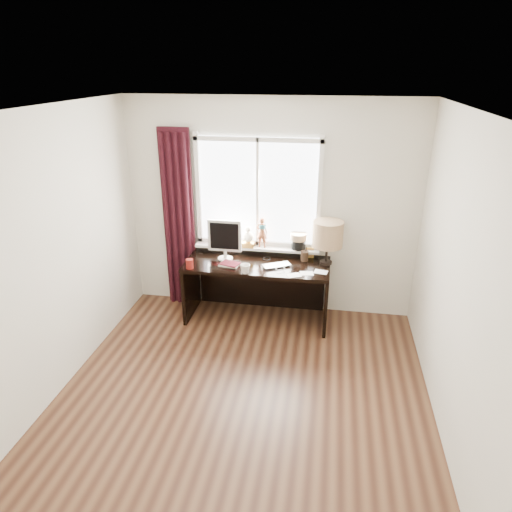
% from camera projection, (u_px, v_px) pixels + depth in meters
% --- Properties ---
extents(floor, '(3.50, 4.00, 0.00)m').
position_uv_depth(floor, '(239.00, 409.00, 4.16)').
color(floor, brown).
rests_on(floor, ground).
extents(ceiling, '(3.50, 4.00, 0.00)m').
position_uv_depth(ceiling, '(233.00, 113.00, 3.15)').
color(ceiling, white).
rests_on(ceiling, wall_back).
extents(wall_back, '(3.50, 0.00, 2.60)m').
position_uv_depth(wall_back, '(270.00, 209.00, 5.48)').
color(wall_back, beige).
rests_on(wall_back, ground).
extents(wall_front, '(3.50, 0.00, 2.60)m').
position_uv_depth(wall_front, '(135.00, 497.00, 1.84)').
color(wall_front, beige).
rests_on(wall_front, ground).
extents(wall_left, '(0.00, 4.00, 2.60)m').
position_uv_depth(wall_left, '(38.00, 267.00, 3.93)').
color(wall_left, beige).
rests_on(wall_left, ground).
extents(wall_right, '(0.00, 4.00, 2.60)m').
position_uv_depth(wall_right, '(466.00, 299.00, 3.39)').
color(wall_right, beige).
rests_on(wall_right, ground).
extents(laptop, '(0.38, 0.34, 0.03)m').
position_uv_depth(laptop, '(277.00, 265.00, 5.27)').
color(laptop, silver).
rests_on(laptop, desk).
extents(mug, '(0.14, 0.14, 0.11)m').
position_uv_depth(mug, '(245.00, 268.00, 5.09)').
color(mug, white).
rests_on(mug, desk).
extents(red_cup, '(0.08, 0.08, 0.11)m').
position_uv_depth(red_cup, '(190.00, 264.00, 5.21)').
color(red_cup, maroon).
rests_on(red_cup, desk).
extents(window, '(1.52, 0.20, 1.40)m').
position_uv_depth(window, '(258.00, 210.00, 5.45)').
color(window, white).
rests_on(window, ground).
extents(curtain, '(0.38, 0.09, 2.25)m').
position_uv_depth(curtain, '(179.00, 221.00, 5.63)').
color(curtain, black).
rests_on(curtain, floor).
extents(desk, '(1.70, 0.70, 0.75)m').
position_uv_depth(desk, '(258.00, 278.00, 5.55)').
color(desk, black).
rests_on(desk, floor).
extents(monitor, '(0.40, 0.18, 0.49)m').
position_uv_depth(monitor, '(225.00, 237.00, 5.37)').
color(monitor, beige).
rests_on(monitor, desk).
extents(notebook_stack, '(0.25, 0.21, 0.03)m').
position_uv_depth(notebook_stack, '(230.00, 264.00, 5.30)').
color(notebook_stack, beige).
rests_on(notebook_stack, desk).
extents(brush_holder, '(0.09, 0.09, 0.25)m').
position_uv_depth(brush_holder, '(305.00, 256.00, 5.41)').
color(brush_holder, black).
rests_on(brush_holder, desk).
extents(icon_frame, '(0.10, 0.02, 0.13)m').
position_uv_depth(icon_frame, '(310.00, 253.00, 5.49)').
color(icon_frame, gold).
rests_on(icon_frame, desk).
extents(table_lamp, '(0.35, 0.35, 0.52)m').
position_uv_depth(table_lamp, '(328.00, 234.00, 5.21)').
color(table_lamp, black).
rests_on(table_lamp, desk).
extents(loose_papers, '(0.47, 0.29, 0.00)m').
position_uv_depth(loose_papers, '(307.00, 273.00, 5.09)').
color(loose_papers, white).
rests_on(loose_papers, desk).
extents(desk_cables, '(0.38, 0.31, 0.01)m').
position_uv_depth(desk_cables, '(278.00, 263.00, 5.35)').
color(desk_cables, black).
rests_on(desk_cables, desk).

